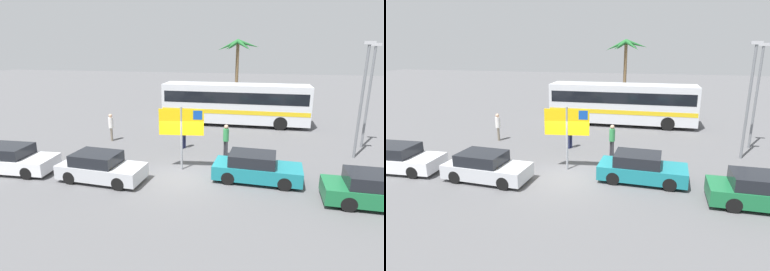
% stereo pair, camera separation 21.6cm
% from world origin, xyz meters
% --- Properties ---
extents(ground, '(120.00, 120.00, 0.00)m').
position_xyz_m(ground, '(0.00, 0.00, 0.00)').
color(ground, '#565659').
extents(bus_front_coach, '(11.16, 2.48, 3.17)m').
position_xyz_m(bus_front_coach, '(1.55, 11.25, 1.78)').
color(bus_front_coach, silver).
rests_on(bus_front_coach, ground).
extents(ferry_sign, '(2.19, 0.33, 3.20)m').
position_xyz_m(ferry_sign, '(-0.17, 0.99, 2.33)').
color(ferry_sign, gray).
rests_on(ferry_sign, ground).
extents(car_white, '(4.30, 1.91, 1.32)m').
position_xyz_m(car_white, '(-8.40, -1.01, 0.64)').
color(car_white, silver).
rests_on(car_white, ground).
extents(car_teal, '(4.04, 1.87, 1.32)m').
position_xyz_m(car_teal, '(3.45, 0.31, 0.63)').
color(car_teal, '#19757F').
rests_on(car_teal, ground).
extents(car_green, '(4.57, 1.79, 1.32)m').
position_xyz_m(car_green, '(8.29, -1.16, 0.64)').
color(car_green, '#196638').
rests_on(car_green, ground).
extents(car_silver, '(4.03, 1.92, 1.32)m').
position_xyz_m(car_silver, '(-3.53, -1.13, 0.63)').
color(car_silver, '#B7BABF').
rests_on(car_silver, ground).
extents(pedestrian_near_sign, '(0.32, 0.32, 1.82)m').
position_xyz_m(pedestrian_near_sign, '(1.71, 3.52, 1.08)').
color(pedestrian_near_sign, '#2D2D33').
rests_on(pedestrian_near_sign, ground).
extents(pedestrian_crossing_lot, '(0.32, 0.32, 1.79)m').
position_xyz_m(pedestrian_crossing_lot, '(-0.93, 4.40, 1.06)').
color(pedestrian_crossing_lot, '#1E2347').
rests_on(pedestrian_crossing_lot, ground).
extents(pedestrian_by_bus, '(0.32, 0.32, 1.79)m').
position_xyz_m(pedestrian_by_bus, '(-5.93, 5.01, 1.06)').
color(pedestrian_by_bus, '#706656').
rests_on(pedestrian_by_bus, ground).
extents(lamp_post_left_side, '(0.56, 0.20, 6.18)m').
position_xyz_m(lamp_post_left_side, '(9.72, 6.88, 3.41)').
color(lamp_post_left_side, slate).
rests_on(lamp_post_left_side, ground).
extents(lamp_post_right_side, '(0.56, 0.20, 6.26)m').
position_xyz_m(lamp_post_right_side, '(8.75, 4.71, 3.45)').
color(lamp_post_right_side, slate).
rests_on(lamp_post_right_side, ground).
extents(palm_tree_seaside, '(4.23, 3.87, 6.65)m').
position_xyz_m(palm_tree_seaside, '(1.01, 19.70, 5.47)').
color(palm_tree_seaside, brown).
rests_on(palm_tree_seaside, ground).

